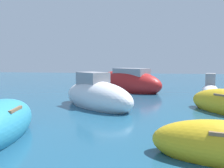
{
  "coord_description": "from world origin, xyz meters",
  "views": [
    {
      "loc": [
        -7.83,
        -5.05,
        2.23
      ],
      "look_at": [
        -10.64,
        10.7,
        0.75
      ],
      "focal_mm": 39.87,
      "sensor_mm": 36.0,
      "label": 1
    }
  ],
  "objects_px": {
    "moored_boat_6": "(127,83)",
    "moored_boat_8": "(210,90)",
    "moored_boat_2": "(97,96)",
    "moored_boat_7": "(224,146)"
  },
  "relations": [
    {
      "from": "moored_boat_7",
      "to": "moored_boat_2",
      "type": "bearing_deg",
      "value": 139.2
    },
    {
      "from": "moored_boat_6",
      "to": "moored_boat_8",
      "type": "height_order",
      "value": "moored_boat_6"
    },
    {
      "from": "moored_boat_7",
      "to": "moored_boat_8",
      "type": "distance_m",
      "value": 11.31
    },
    {
      "from": "moored_boat_2",
      "to": "moored_boat_8",
      "type": "distance_m",
      "value": 8.21
    },
    {
      "from": "moored_boat_2",
      "to": "moored_boat_7",
      "type": "height_order",
      "value": "moored_boat_2"
    },
    {
      "from": "moored_boat_2",
      "to": "moored_boat_7",
      "type": "relative_size",
      "value": 1.39
    },
    {
      "from": "moored_boat_2",
      "to": "moored_boat_8",
      "type": "bearing_deg",
      "value": 82.15
    },
    {
      "from": "moored_boat_6",
      "to": "moored_boat_8",
      "type": "bearing_deg",
      "value": -161.29
    },
    {
      "from": "moored_boat_2",
      "to": "moored_boat_6",
      "type": "bearing_deg",
      "value": 126.35
    },
    {
      "from": "moored_boat_2",
      "to": "moored_boat_8",
      "type": "height_order",
      "value": "moored_boat_2"
    }
  ]
}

